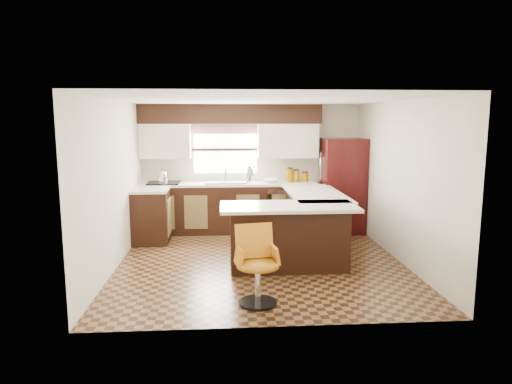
{
  "coord_description": "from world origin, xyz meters",
  "views": [
    {
      "loc": [
        -0.53,
        -6.61,
        2.11
      ],
      "look_at": [
        -0.03,
        0.45,
        0.99
      ],
      "focal_mm": 32.0,
      "sensor_mm": 36.0,
      "label": 1
    }
  ],
  "objects": [
    {
      "name": "canister_large",
      "position": [
        0.71,
        1.92,
        1.07
      ],
      "size": [
        0.14,
        0.14,
        0.25
      ],
      "primitive_type": "cylinder",
      "color": "#865904",
      "rests_on": "counter_back"
    },
    {
      "name": "sink",
      "position": [
        -0.5,
        1.88,
        0.96
      ],
      "size": [
        0.75,
        0.45,
        0.03
      ],
      "primitive_type": "cube",
      "color": "#B2B2B7",
      "rests_on": "counter_back"
    },
    {
      "name": "wall_front",
      "position": [
        0.0,
        -2.2,
        1.2
      ],
      "size": [
        4.4,
        0.0,
        4.4
      ],
      "primitive_type": "plane",
      "rotation": [
        -1.57,
        0.0,
        0.0
      ],
      "color": "beige",
      "rests_on": "floor"
    },
    {
      "name": "wall_back",
      "position": [
        0.0,
        2.2,
        1.2
      ],
      "size": [
        4.4,
        0.0,
        4.4
      ],
      "primitive_type": "plane",
      "rotation": [
        1.57,
        0.0,
        0.0
      ],
      "color": "beige",
      "rests_on": "floor"
    },
    {
      "name": "valance",
      "position": [
        -0.5,
        2.14,
        1.94
      ],
      "size": [
        1.3,
        0.06,
        0.18
      ],
      "primitive_type": "cube",
      "color": "#D19B93",
      "rests_on": "wall_back"
    },
    {
      "name": "counter_back",
      "position": [
        -0.45,
        1.9,
        0.92
      ],
      "size": [
        3.3,
        0.6,
        0.04
      ],
      "primitive_type": "cube",
      "color": "silver",
      "rests_on": "base_cab_back"
    },
    {
      "name": "canister_med",
      "position": [
        0.84,
        1.92,
        1.05
      ],
      "size": [
        0.12,
        0.12,
        0.22
      ],
      "primitive_type": "cylinder",
      "color": "#865904",
      "rests_on": "counter_back"
    },
    {
      "name": "wall_right",
      "position": [
        2.1,
        0.0,
        1.2
      ],
      "size": [
        0.0,
        4.4,
        4.4
      ],
      "primitive_type": "plane",
      "rotation": [
        1.57,
        0.0,
        -1.57
      ],
      "color": "beige",
      "rests_on": "floor"
    },
    {
      "name": "percolator",
      "position": [
        -0.05,
        1.9,
        1.08
      ],
      "size": [
        0.14,
        0.14,
        0.28
      ],
      "primitive_type": "cylinder",
      "color": "silver",
      "rests_on": "counter_back"
    },
    {
      "name": "refrigerator",
      "position": [
        1.7,
        1.79,
        0.89
      ],
      "size": [
        0.76,
        0.73,
        1.77
      ],
      "primitive_type": "cube",
      "color": "black",
      "rests_on": "floor"
    },
    {
      "name": "dishwasher",
      "position": [
        0.55,
        1.61,
        0.43
      ],
      "size": [
        0.58,
        0.03,
        0.78
      ],
      "primitive_type": "cube",
      "color": "black",
      "rests_on": "floor"
    },
    {
      "name": "canister_small",
      "position": [
        1.01,
        1.92,
        1.03
      ],
      "size": [
        0.12,
        0.12,
        0.17
      ],
      "primitive_type": "cylinder",
      "color": "#865904",
      "rests_on": "counter_back"
    },
    {
      "name": "peninsula_return",
      "position": [
        0.38,
        -0.35,
        0.45
      ],
      "size": [
        1.65,
        0.6,
        0.9
      ],
      "primitive_type": "cube",
      "color": "black",
      "rests_on": "floor"
    },
    {
      "name": "counter_pen_long",
      "position": [
        0.95,
        0.62,
        0.92
      ],
      "size": [
        0.84,
        1.95,
        0.04
      ],
      "primitive_type": "cube",
      "color": "silver",
      "rests_on": "peninsula_long"
    },
    {
      "name": "counter_pen_return",
      "position": [
        0.35,
        -0.44,
        0.92
      ],
      "size": [
        1.89,
        0.84,
        0.04
      ],
      "primitive_type": "cube",
      "color": "silver",
      "rests_on": "peninsula_return"
    },
    {
      "name": "kettle",
      "position": [
        -1.67,
        1.88,
        1.09
      ],
      "size": [
        0.18,
        0.18,
        0.25
      ],
      "primitive_type": null,
      "color": "silver",
      "rests_on": "cooktop"
    },
    {
      "name": "ceiling",
      "position": [
        0.0,
        0.0,
        2.4
      ],
      "size": [
        4.4,
        4.4,
        0.0
      ],
      "primitive_type": "plane",
      "rotation": [
        3.14,
        0.0,
        0.0
      ],
      "color": "silver",
      "rests_on": "wall_back"
    },
    {
      "name": "window_pane",
      "position": [
        -0.5,
        2.18,
        1.55
      ],
      "size": [
        1.2,
        0.02,
        0.9
      ],
      "primitive_type": "cube",
      "color": "white",
      "rests_on": "wall_back"
    },
    {
      "name": "upper_cab_right",
      "position": [
        0.68,
        2.03,
        1.72
      ],
      "size": [
        1.14,
        0.35,
        0.64
      ],
      "primitive_type": "cube",
      "color": "beige",
      "rests_on": "wall_back"
    },
    {
      "name": "base_cab_back",
      "position": [
        -0.45,
        1.9,
        0.45
      ],
      "size": [
        3.3,
        0.6,
        0.9
      ],
      "primitive_type": "cube",
      "color": "black",
      "rests_on": "floor"
    },
    {
      "name": "upper_cab_left",
      "position": [
        -1.62,
        2.03,
        1.72
      ],
      "size": [
        0.94,
        0.35,
        0.64
      ],
      "primitive_type": "cube",
      "color": "beige",
      "rests_on": "wall_back"
    },
    {
      "name": "soffit",
      "position": [
        -0.4,
        2.03,
        2.22
      ],
      "size": [
        3.4,
        0.35,
        0.36
      ],
      "primitive_type": "cube",
      "color": "black",
      "rests_on": "wall_back"
    },
    {
      "name": "counter_left",
      "position": [
        -1.8,
        1.25,
        0.92
      ],
      "size": [
        0.6,
        0.7,
        0.04
      ],
      "primitive_type": "cube",
      "color": "silver",
      "rests_on": "base_cab_left"
    },
    {
      "name": "wall_left",
      "position": [
        -2.1,
        0.0,
        1.2
      ],
      "size": [
        0.0,
        4.4,
        4.4
      ],
      "primitive_type": "plane",
      "rotation": [
        1.57,
        0.0,
        1.57
      ],
      "color": "beige",
      "rests_on": "floor"
    },
    {
      "name": "bar_chair",
      "position": [
        -0.16,
        -1.6,
        0.46
      ],
      "size": [
        0.56,
        0.56,
        0.91
      ],
      "primitive_type": null,
      "rotation": [
        0.0,
        0.0,
        0.17
      ],
      "color": "#BF7313",
      "rests_on": "floor"
    },
    {
      "name": "mixing_bowl",
      "position": [
        0.34,
        1.9,
        0.98
      ],
      "size": [
        0.31,
        0.31,
        0.07
      ],
      "primitive_type": "imported",
      "rotation": [
        0.0,
        0.0,
        -0.09
      ],
      "color": "white",
      "rests_on": "counter_back"
    },
    {
      "name": "cooktop",
      "position": [
        -1.65,
        1.88,
        0.96
      ],
      "size": [
        0.58,
        0.5,
        0.02
      ],
      "primitive_type": "cube",
      "color": "black",
      "rests_on": "counter_back"
    },
    {
      "name": "peninsula_long",
      "position": [
        0.9,
        0.62,
        0.45
      ],
      "size": [
        0.6,
        1.95,
        0.9
      ],
      "primitive_type": "cube",
      "color": "black",
      "rests_on": "floor"
    },
    {
      "name": "base_cab_left",
      "position": [
        -1.8,
        1.25,
        0.45
      ],
      "size": [
        0.6,
        0.7,
        0.9
      ],
      "primitive_type": "cube",
      "color": "black",
      "rests_on": "floor"
    },
    {
      "name": "floor",
      "position": [
        0.0,
        0.0,
        0.0
      ],
      "size": [
        4.4,
        4.4,
        0.0
      ],
      "primitive_type": "plane",
      "color": "#49301A",
      "rests_on": "ground"
    }
  ]
}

